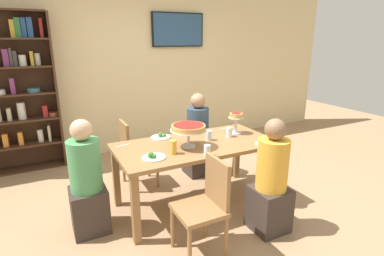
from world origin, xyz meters
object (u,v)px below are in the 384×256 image
(chair_near_left, at_px, (206,202))
(water_glass_clear_spare, at_px, (229,132))
(dining_table, at_px, (196,151))
(chair_far_left, at_px, (134,150))
(personal_pizza_stand, at_px, (236,119))
(cutlery_knife_near, at_px, (224,129))
(salad_plate_far_diner, at_px, (153,157))
(salad_plate_spare, at_px, (161,136))
(bookshelf, at_px, (13,91))
(television, at_px, (178,30))
(diner_near_right, at_px, (271,184))
(deep_dish_pizza_stand, at_px, (188,128))
(diner_far_right, at_px, (198,140))
(diner_head_west, at_px, (87,185))
(water_glass_clear_far, at_px, (209,135))
(cutlery_fork_near, at_px, (123,146))
(beer_glass_amber_tall, at_px, (173,147))
(salad_plate_near_diner, at_px, (265,143))
(water_glass_clear_near, at_px, (207,150))

(chair_near_left, relative_size, water_glass_clear_spare, 7.68)
(dining_table, height_order, chair_far_left, chair_far_left)
(personal_pizza_stand, xyz_separation_m, cutlery_knife_near, (-0.02, 0.22, -0.18))
(salad_plate_far_diner, relative_size, salad_plate_spare, 1.02)
(bookshelf, relative_size, water_glass_clear_spare, 19.52)
(television, relative_size, salad_plate_far_diner, 4.03)
(television, relative_size, chair_near_left, 1.07)
(chair_near_left, bearing_deg, personal_pizza_stand, -45.94)
(television, relative_size, diner_near_right, 0.81)
(television, bearing_deg, diner_near_right, -96.57)
(chair_near_left, xyz_separation_m, deep_dish_pizza_stand, (0.18, 0.70, 0.46))
(dining_table, relative_size, diner_far_right, 1.53)
(television, bearing_deg, diner_far_right, -104.07)
(chair_far_left, distance_m, personal_pizza_stand, 1.34)
(dining_table, bearing_deg, cutlery_knife_near, 29.75)
(personal_pizza_stand, relative_size, salad_plate_spare, 1.12)
(bookshelf, distance_m, diner_far_right, 2.63)
(diner_far_right, height_order, chair_near_left, diner_far_right)
(deep_dish_pizza_stand, bearing_deg, diner_head_west, 175.31)
(diner_far_right, bearing_deg, salad_plate_far_diner, -46.59)
(salad_plate_spare, bearing_deg, diner_far_right, 28.34)
(water_glass_clear_far, distance_m, cutlery_fork_near, 0.95)
(personal_pizza_stand, xyz_separation_m, cutlery_fork_near, (-1.33, 0.18, -0.18))
(salad_plate_spare, xyz_separation_m, beer_glass_amber_tall, (-0.07, -0.53, 0.05))
(bookshelf, height_order, water_glass_clear_far, bookshelf)
(chair_near_left, height_order, salad_plate_near_diner, chair_near_left)
(beer_glass_amber_tall, bearing_deg, television, 64.31)
(chair_near_left, distance_m, water_glass_clear_far, 0.97)
(personal_pizza_stand, bearing_deg, chair_near_left, -135.94)
(dining_table, bearing_deg, cutlery_fork_near, 158.78)
(dining_table, distance_m, salad_plate_near_diner, 0.76)
(salad_plate_far_diner, bearing_deg, dining_table, 19.10)
(personal_pizza_stand, distance_m, water_glass_clear_far, 0.44)
(dining_table, xyz_separation_m, cutlery_knife_near, (0.58, 0.33, 0.09))
(television, bearing_deg, water_glass_clear_spare, -98.17)
(chair_far_left, distance_m, cutlery_fork_near, 0.59)
(diner_near_right, bearing_deg, cutlery_knife_near, -8.33)
(television, relative_size, salad_plate_spare, 4.09)
(diner_near_right, relative_size, water_glass_clear_spare, 10.15)
(chair_far_left, xyz_separation_m, chair_near_left, (0.19, -1.52, 0.00))
(personal_pizza_stand, height_order, salad_plate_spare, personal_pizza_stand)
(salad_plate_near_diner, bearing_deg, diner_near_right, -121.34)
(diner_near_right, xyz_separation_m, deep_dish_pizza_stand, (-0.55, 0.70, 0.45))
(personal_pizza_stand, height_order, water_glass_clear_near, personal_pizza_stand)
(salad_plate_spare, xyz_separation_m, water_glass_clear_near, (0.20, -0.73, 0.04))
(personal_pizza_stand, xyz_separation_m, salad_plate_near_diner, (0.06, -0.48, -0.16))
(cutlery_knife_near, bearing_deg, salad_plate_spare, -2.85)
(dining_table, distance_m, deep_dish_pizza_stand, 0.32)
(beer_glass_amber_tall, xyz_separation_m, water_glass_clear_spare, (0.80, 0.21, -0.01))
(television, bearing_deg, water_glass_clear_near, -108.38)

